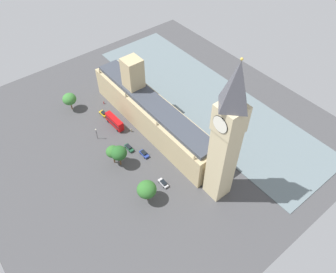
# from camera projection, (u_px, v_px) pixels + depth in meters

# --- Properties ---
(ground_plane) EXTENTS (140.91, 140.91, 0.00)m
(ground_plane) POSITION_uv_depth(u_px,v_px,m) (149.00, 130.00, 139.02)
(ground_plane) COLOR #424244
(river_thames) EXTENTS (37.91, 126.82, 0.25)m
(river_thames) POSITION_uv_depth(u_px,v_px,m) (205.00, 99.00, 152.84)
(river_thames) COLOR slate
(river_thames) RESTS_ON ground
(parliament_building) EXTENTS (12.40, 70.91, 28.05)m
(parliament_building) POSITION_uv_depth(u_px,v_px,m) (151.00, 112.00, 134.69)
(parliament_building) COLOR tan
(parliament_building) RESTS_ON ground
(clock_tower) EXTENTS (8.07, 8.07, 56.48)m
(clock_tower) POSITION_uv_depth(u_px,v_px,m) (227.00, 136.00, 96.45)
(clock_tower) COLOR #CCBA8E
(clock_tower) RESTS_ON ground
(car_yellow_cab_corner) EXTENTS (2.07, 4.36, 1.74)m
(car_yellow_cab_corner) POSITION_uv_depth(u_px,v_px,m) (103.00, 113.00, 144.74)
(car_yellow_cab_corner) COLOR gold
(car_yellow_cab_corner) RESTS_ON ground
(double_decker_bus_near_tower) EXTENTS (2.92, 10.58, 4.75)m
(double_decker_bus_near_tower) POSITION_uv_depth(u_px,v_px,m) (114.00, 121.00, 138.76)
(double_decker_bus_near_tower) COLOR #B20C0F
(double_decker_bus_near_tower) RESTS_ON ground
(car_dark_green_far_end) EXTENTS (1.86, 4.78, 1.74)m
(car_dark_green_far_end) POSITION_uv_depth(u_px,v_px,m) (129.00, 148.00, 130.76)
(car_dark_green_far_end) COLOR #19472D
(car_dark_green_far_end) RESTS_ON ground
(car_blue_midblock) EXTENTS (1.98, 4.57, 1.74)m
(car_blue_midblock) POSITION_uv_depth(u_px,v_px,m) (144.00, 154.00, 128.61)
(car_blue_midblock) COLOR navy
(car_blue_midblock) RESTS_ON ground
(car_silver_kerbside) EXTENTS (1.88, 4.60, 1.74)m
(car_silver_kerbside) POSITION_uv_depth(u_px,v_px,m) (163.00, 183.00, 118.91)
(car_silver_kerbside) COLOR #B7B7BC
(car_silver_kerbside) RESTS_ON ground
(pedestrian_leading) EXTENTS (0.62, 0.63, 1.50)m
(pedestrian_leading) POSITION_uv_depth(u_px,v_px,m) (104.00, 103.00, 150.08)
(pedestrian_leading) COLOR maroon
(pedestrian_leading) RESTS_ON ground
(pedestrian_by_river_gate) EXTENTS (0.68, 0.71, 1.70)m
(pedestrian_by_river_gate) POSITION_uv_depth(u_px,v_px,m) (131.00, 130.00, 137.64)
(pedestrian_by_river_gate) COLOR gray
(pedestrian_by_river_gate) RESTS_ON ground
(plane_tree_opposite_hall) EXTENTS (6.18, 6.18, 9.55)m
(plane_tree_opposite_hall) POSITION_uv_depth(u_px,v_px,m) (119.00, 153.00, 120.96)
(plane_tree_opposite_hall) COLOR brown
(plane_tree_opposite_hall) RESTS_ON ground
(plane_tree_trailing) EXTENTS (5.17, 5.17, 8.72)m
(plane_tree_trailing) POSITION_uv_depth(u_px,v_px,m) (113.00, 152.00, 121.99)
(plane_tree_trailing) COLOR brown
(plane_tree_trailing) RESTS_ON ground
(plane_tree_under_trees) EXTENTS (6.11, 6.11, 8.59)m
(plane_tree_under_trees) POSITION_uv_depth(u_px,v_px,m) (69.00, 99.00, 143.74)
(plane_tree_under_trees) COLOR brown
(plane_tree_under_trees) RESTS_ON ground
(plane_tree_slot_10) EXTENTS (6.90, 6.90, 9.06)m
(plane_tree_slot_10) POSITION_uv_depth(u_px,v_px,m) (147.00, 189.00, 110.78)
(plane_tree_slot_10) COLOR brown
(plane_tree_slot_10) RESTS_ON ground
(street_lamp_slot_11) EXTENTS (0.56, 0.56, 5.71)m
(street_lamp_slot_11) POSITION_uv_depth(u_px,v_px,m) (96.00, 132.00, 132.47)
(street_lamp_slot_11) COLOR black
(street_lamp_slot_11) RESTS_ON ground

